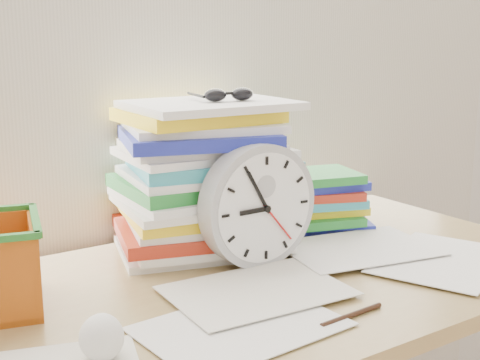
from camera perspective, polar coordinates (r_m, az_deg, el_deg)
desk at (r=1.30m, az=-0.19°, el=-11.77°), size 1.40×0.70×0.75m
paper_stack at (r=1.41m, az=-3.22°, el=0.29°), size 0.40×0.35×0.32m
clock at (r=1.32m, az=1.53°, el=-2.18°), size 0.25×0.05×0.25m
sunglasses at (r=1.39m, az=-0.96°, el=7.30°), size 0.14×0.12×0.03m
book_stack at (r=1.59m, az=6.71°, el=-1.70°), size 0.29×0.26×0.14m
crumpled_ball at (r=1.00m, az=-11.78°, el=-12.97°), size 0.07×0.07×0.07m
pen at (r=1.13m, az=9.51°, el=-11.29°), size 0.14×0.02×0.01m
scattered_papers at (r=1.27m, az=-0.19°, el=-8.44°), size 1.26×0.42×0.02m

